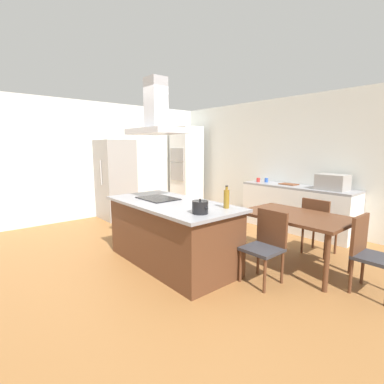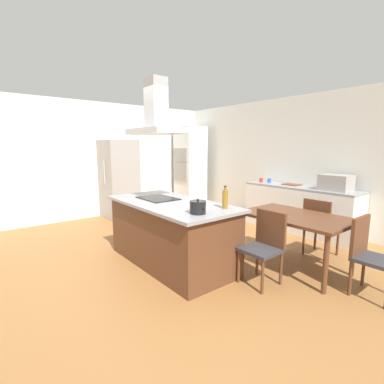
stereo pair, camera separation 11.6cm
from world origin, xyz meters
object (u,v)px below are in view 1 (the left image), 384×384
Objects in this scene: chair_facing_back_wall at (318,223)px; range_hood at (156,116)px; cutting_board at (289,184)px; wall_oven_stack at (186,167)px; coffee_mug_blue at (266,180)px; dining_table at (295,220)px; cooktop at (158,198)px; olive_oil_bottle at (226,199)px; chair_facing_island at (266,242)px; countertop_microwave at (333,182)px; tea_kettle at (200,207)px; chair_at_right_end at (368,250)px; coffee_mug_red at (258,180)px; refrigerator at (116,180)px.

chair_facing_back_wall is 2.92m from range_hood.
wall_oven_stack reaches higher than cutting_board.
coffee_mug_blue reaches higher than chair_facing_back_wall.
dining_table is 2.44m from range_hood.
range_hood is (-1.54, -1.90, 1.59)m from chair_facing_back_wall.
chair_facing_back_wall reaches higher than dining_table.
dining_table is at bearing 38.83° from cooktop.
olive_oil_bottle is 0.72m from chair_facing_island.
range_hood is at bearing -128.95° from chair_facing_back_wall.
chair_facing_island is (0.24, -2.31, -0.53)m from countertop_microwave.
olive_oil_bottle is at bearing -64.65° from coffee_mug_blue.
range_hood is (2.56, -2.65, 1.00)m from wall_oven_stack.
coffee_mug_blue reaches higher than dining_table.
tea_kettle reaches higher than chair_at_right_end.
cutting_board is 0.38× the size of range_hood.
coffee_mug_red is (-1.38, 2.96, -0.03)m from tea_kettle.
olive_oil_bottle is 2.72m from cutting_board.
dining_table is at bearing -45.16° from coffee_mug_blue.
olive_oil_bottle is at bearing -114.62° from dining_table.
refrigerator is at bearing 169.04° from tea_kettle.
chair_at_right_end is at bearing 0.00° from dining_table.
chair_facing_island is (1.67, -2.34, -0.44)m from coffee_mug_blue.
chair_facing_island is (1.80, -2.24, -0.44)m from coffee_mug_red.
countertop_microwave is 1.47× the size of cutting_board.
range_hood is (0.27, -2.81, 1.16)m from coffee_mug_red.
coffee_mug_red is (-1.56, -0.07, -0.09)m from countertop_microwave.
cutting_board is 2.05m from dining_table.
refrigerator reaches higher than chair_at_right_end.
chair_facing_island is at bearing -51.11° from coffee_mug_red.
olive_oil_bottle is 3.21× the size of coffee_mug_blue.
cutting_board is 3.19m from range_hood.
dining_table is (1.13, -1.69, -0.24)m from cutting_board.
cooktop is 0.67× the size of range_hood.
coffee_mug_red is at bearing 149.97° from chair_at_right_end.
cutting_board is 0.38× the size of chair_facing_back_wall.
range_hood is (-1.11, 0.15, 1.13)m from tea_kettle.
refrigerator is at bearing 179.89° from chair_facing_island.
refrigerator is at bearing 175.74° from olive_oil_bottle.
refrigerator is 4.20m from chair_facing_island.
olive_oil_bottle reaches higher than dining_table.
chair_facing_island is 1.33m from chair_facing_back_wall.
coffee_mug_red is at bearing -177.47° from countertop_microwave.
refrigerator reaches higher than coffee_mug_blue.
chair_facing_back_wall and chair_at_right_end have the same top height.
range_hood reaches higher than tea_kettle.
chair_at_right_end is 3.18m from range_hood.
coffee_mug_red is 0.06× the size of dining_table.
coffee_mug_red reaches higher than dining_table.
wall_oven_stack is (-3.68, 2.79, 0.13)m from tea_kettle.
chair_facing_back_wall is (1.67, -1.01, -0.44)m from coffee_mug_blue.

